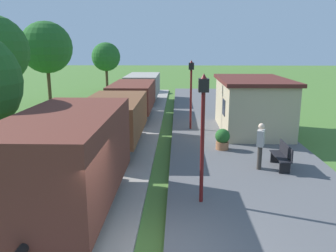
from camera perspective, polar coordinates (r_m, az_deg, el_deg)
The scene contains 10 objects.
freight_train at distance 18.32m, azimuth -7.46°, elevation 2.97°, with size 2.50×26.00×2.72m.
station_hut at distance 18.79m, azimuth 13.66°, elevation 3.50°, with size 3.50×5.80×2.78m.
bench_near_hut at distance 13.44m, azimuth 18.38°, elevation -4.66°, with size 0.42×1.50×0.91m.
bench_down_platform at distance 23.93m, azimuth 10.97°, elevation 3.36°, with size 0.42×1.50×0.91m.
person_waiting at distance 12.99m, azimuth 15.02°, elevation -2.91°, with size 0.35×0.44×1.71m.
potted_planter at distance 15.21m, azimuth 8.98°, elevation -2.10°, with size 0.64×0.64×0.92m.
lamp_post_near at distance 9.52m, azimuth 5.80°, elevation 1.75°, with size 0.28×0.28×3.70m.
lamp_post_far at distance 18.50m, azimuth 3.84°, elevation 7.28°, with size 0.28×0.28×3.70m.
tree_field_left at distance 29.72m, azimuth -19.47°, elevation 12.14°, with size 4.09×4.09×6.60m.
tree_field_distant at distance 37.56m, azimuth -10.21°, elevation 11.17°, with size 3.00×3.00×5.06m.
Camera 1 is at (0.50, -6.66, 4.66)m, focal length 36.88 mm.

